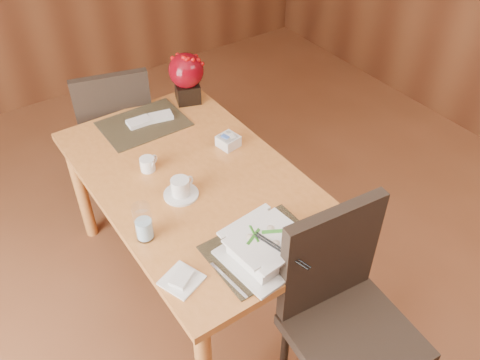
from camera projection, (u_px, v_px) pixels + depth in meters
ground at (265, 355)px, 2.55m from camera, size 6.00×6.00×0.00m
dining_table at (196, 193)px, 2.50m from camera, size 0.90×1.50×0.75m
placemat_near at (263, 249)px, 2.09m from camera, size 0.45×0.33×0.01m
placemat_far at (144, 124)px, 2.78m from camera, size 0.45×0.33×0.01m
soup_setting at (265, 248)px, 2.02m from camera, size 0.33×0.33×0.12m
coffee_cup at (181, 189)px, 2.32m from camera, size 0.16×0.16×0.09m
water_glass at (143, 222)px, 2.09m from camera, size 0.09×0.09×0.18m
creamer_jug at (148, 164)px, 2.46m from camera, size 0.12×0.12×0.07m
sugar_caddy at (228, 141)px, 2.61m from camera, size 0.11×0.11×0.06m
berry_decor at (186, 75)px, 2.86m from camera, size 0.20×0.20×0.29m
napkins_far at (152, 119)px, 2.79m from camera, size 0.26×0.13×0.02m
bread_plate at (182, 280)px, 1.97m from camera, size 0.18×0.18×0.01m
near_chair at (343, 307)px, 2.08m from camera, size 0.52×0.53×1.03m
far_chair at (116, 127)px, 3.12m from camera, size 0.55×0.55×0.96m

